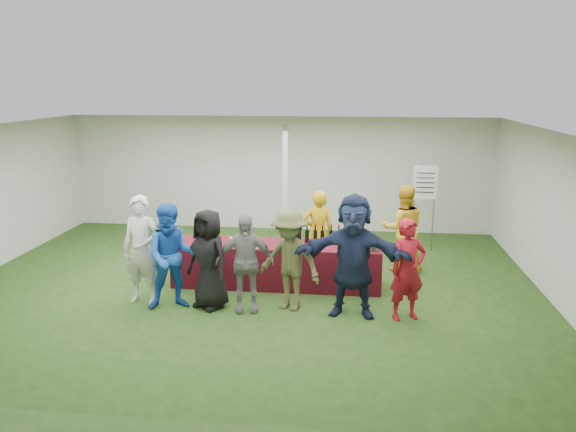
# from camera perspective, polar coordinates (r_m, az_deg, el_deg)

# --- Properties ---
(ground) EXTENTS (60.00, 60.00, 0.00)m
(ground) POSITION_cam_1_polar(r_m,az_deg,el_deg) (9.89, -4.02, -7.15)
(ground) COLOR #284719
(ground) RESTS_ON ground
(tent) EXTENTS (10.00, 10.00, 10.00)m
(tent) POSITION_cam_1_polar(r_m,az_deg,el_deg) (10.58, -0.29, 1.88)
(tent) COLOR white
(tent) RESTS_ON ground
(serving_table) EXTENTS (3.60, 0.80, 0.75)m
(serving_table) POSITION_cam_1_polar(r_m,az_deg,el_deg) (9.82, -1.16, -4.94)
(serving_table) COLOR #5A1424
(serving_table) RESTS_ON ground
(wine_bottles) EXTENTS (0.82, 0.13, 0.32)m
(wine_bottles) POSITION_cam_1_polar(r_m,az_deg,el_deg) (9.76, 2.81, -2.03)
(wine_bottles) COLOR black
(wine_bottles) RESTS_ON serving_table
(wine_glasses) EXTENTS (1.13, 0.11, 0.16)m
(wine_glasses) POSITION_cam_1_polar(r_m,az_deg,el_deg) (9.56, -6.38, -2.47)
(wine_glasses) COLOR silver
(wine_glasses) RESTS_ON serving_table
(water_bottle) EXTENTS (0.07, 0.07, 0.23)m
(water_bottle) POSITION_cam_1_polar(r_m,az_deg,el_deg) (9.74, -0.33, -2.15)
(water_bottle) COLOR silver
(water_bottle) RESTS_ON serving_table
(bar_towel) EXTENTS (0.25, 0.18, 0.03)m
(bar_towel) POSITION_cam_1_polar(r_m,az_deg,el_deg) (9.68, 8.25, -2.95)
(bar_towel) COLOR white
(bar_towel) RESTS_ON serving_table
(dump_bucket) EXTENTS (0.21, 0.21, 0.18)m
(dump_bucket) POSITION_cam_1_polar(r_m,az_deg,el_deg) (9.40, 8.70, -2.98)
(dump_bucket) COLOR slate
(dump_bucket) RESTS_ON serving_table
(wine_list_sign) EXTENTS (0.50, 0.03, 1.80)m
(wine_list_sign) POSITION_cam_1_polar(r_m,az_deg,el_deg) (11.96, 13.73, 2.68)
(wine_list_sign) COLOR slate
(wine_list_sign) RESTS_ON ground
(staff_pourer) EXTENTS (0.64, 0.48, 1.58)m
(staff_pourer) POSITION_cam_1_polar(r_m,az_deg,el_deg) (10.26, 3.07, -1.71)
(staff_pourer) COLOR #C29D0E
(staff_pourer) RESTS_ON ground
(staff_back) EXTENTS (0.85, 0.70, 1.64)m
(staff_back) POSITION_cam_1_polar(r_m,az_deg,el_deg) (10.66, 11.61, -1.23)
(staff_back) COLOR gold
(staff_back) RESTS_ON ground
(customer_0) EXTENTS (0.68, 0.48, 1.75)m
(customer_0) POSITION_cam_1_polar(r_m,az_deg,el_deg) (9.24, -14.63, -3.33)
(customer_0) COLOR silver
(customer_0) RESTS_ON ground
(customer_1) EXTENTS (0.98, 0.86, 1.68)m
(customer_1) POSITION_cam_1_polar(r_m,az_deg,el_deg) (8.90, -11.69, -4.05)
(customer_1) COLOR blue
(customer_1) RESTS_ON ground
(customer_2) EXTENTS (0.92, 0.83, 1.58)m
(customer_2) POSITION_cam_1_polar(r_m,az_deg,el_deg) (8.84, -8.07, -4.35)
(customer_2) COLOR black
(customer_2) RESTS_ON ground
(customer_3) EXTENTS (0.96, 0.52, 1.55)m
(customer_3) POSITION_cam_1_polar(r_m,az_deg,el_deg) (8.66, -4.39, -4.77)
(customer_3) COLOR gray
(customer_3) RESTS_ON ground
(customer_4) EXTENTS (1.18, 0.94, 1.59)m
(customer_4) POSITION_cam_1_polar(r_m,az_deg,el_deg) (8.68, 0.18, -4.52)
(customer_4) COLOR #4C4F2A
(customer_4) RESTS_ON ground
(customer_5) EXTENTS (1.78, 0.69, 1.88)m
(customer_5) POSITION_cam_1_polar(r_m,az_deg,el_deg) (8.48, 6.64, -4.03)
(customer_5) COLOR #18203C
(customer_5) RESTS_ON ground
(customer_6) EXTENTS (0.66, 0.56, 1.54)m
(customer_6) POSITION_cam_1_polar(r_m,az_deg,el_deg) (8.52, 12.06, -5.35)
(customer_6) COLOR maroon
(customer_6) RESTS_ON ground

